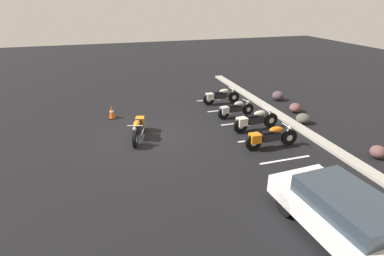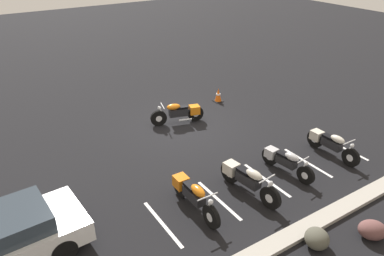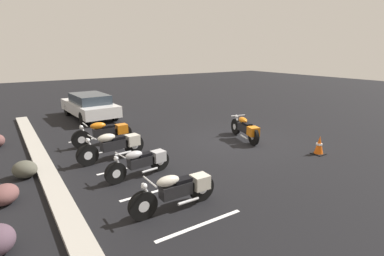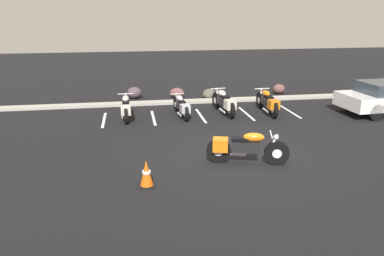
{
  "view_description": "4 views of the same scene",
  "coord_description": "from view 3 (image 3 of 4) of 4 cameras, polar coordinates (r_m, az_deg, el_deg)",
  "views": [
    {
      "loc": [
        11.73,
        -1.65,
        5.56
      ],
      "look_at": [
        0.57,
        1.75,
        0.45
      ],
      "focal_mm": 28.0,
      "sensor_mm": 36.0,
      "label": 1
    },
    {
      "loc": [
        6.95,
        11.47,
        6.93
      ],
      "look_at": [
        0.77,
        1.83,
        0.99
      ],
      "focal_mm": 35.0,
      "sensor_mm": 36.0,
      "label": 2
    },
    {
      "loc": [
        -8.55,
        7.67,
        3.51
      ],
      "look_at": [
        0.51,
        1.7,
        0.67
      ],
      "focal_mm": 28.0,
      "sensor_mm": 36.0,
      "label": 3
    },
    {
      "loc": [
        -3.03,
        -9.53,
        3.96
      ],
      "look_at": [
        -1.26,
        1.03,
        0.61
      ],
      "focal_mm": 35.0,
      "sensor_mm": 36.0,
      "label": 4
    }
  ],
  "objects": [
    {
      "name": "stall_line_0",
      "position": [
        6.5,
        1.62,
        -17.98
      ],
      "size": [
        0.1,
        2.1,
        0.0
      ],
      "primitive_type": "cube",
      "color": "white",
      "rests_on": "ground"
    },
    {
      "name": "parked_bike_1",
      "position": [
        8.67,
        -9.53,
        -6.38
      ],
      "size": [
        0.62,
        2.03,
        0.8
      ],
      "rotation": [
        0.0,
        0.0,
        1.69
      ],
      "color": "black",
      "rests_on": "ground"
    },
    {
      "name": "landscape_rock_2",
      "position": [
        9.73,
        -29.24,
        -6.89
      ],
      "size": [
        0.88,
        0.89,
        0.49
      ],
      "primitive_type": "ellipsoid",
      "rotation": [
        0.0,
        0.0,
        0.93
      ],
      "color": "#4E4E42",
      "rests_on": "ground"
    },
    {
      "name": "parked_bike_2",
      "position": [
        10.15,
        -14.44,
        -3.15
      ],
      "size": [
        0.69,
        2.32,
        0.91
      ],
      "rotation": [
        0.0,
        0.0,
        1.69
      ],
      "color": "black",
      "rests_on": "ground"
    },
    {
      "name": "parked_bike_0",
      "position": [
        6.89,
        -2.63,
        -11.68
      ],
      "size": [
        0.61,
        2.16,
        0.85
      ],
      "rotation": [
        0.0,
        0.0,
        1.57
      ],
      "color": "black",
      "rests_on": "ground"
    },
    {
      "name": "stall_line_4",
      "position": [
        12.88,
        -17.88,
        -1.85
      ],
      "size": [
        0.1,
        2.1,
        0.0
      ],
      "primitive_type": "cube",
      "color": "white",
      "rests_on": "ground"
    },
    {
      "name": "stall_line_3",
      "position": [
        11.16,
        -15.22,
        -4.18
      ],
      "size": [
        0.1,
        2.1,
        0.0
      ],
      "primitive_type": "cube",
      "color": "white",
      "rests_on": "ground"
    },
    {
      "name": "car_white",
      "position": [
        16.67,
        -18.93,
        4.11
      ],
      "size": [
        4.39,
        2.04,
        1.29
      ],
      "rotation": [
        0.0,
        0.0,
        0.06
      ],
      "color": "black",
      "rests_on": "ground"
    },
    {
      "name": "stall_line_1",
      "position": [
        7.91,
        -6.35,
        -11.74
      ],
      "size": [
        0.1,
        2.1,
        0.0
      ],
      "primitive_type": "cube",
      "color": "white",
      "rests_on": "ground"
    },
    {
      "name": "motorcycle_orange_featured",
      "position": [
        12.1,
        10.16,
        -0.13
      ],
      "size": [
        2.17,
        0.9,
        0.88
      ],
      "rotation": [
        0.0,
        0.0,
        -0.27
      ],
      "color": "black",
      "rests_on": "ground"
    },
    {
      "name": "concrete_curb",
      "position": [
        9.27,
        -25.44,
        -8.68
      ],
      "size": [
        18.0,
        0.5,
        0.12
      ],
      "primitive_type": "cube",
      "color": "#A8A399",
      "rests_on": "ground"
    },
    {
      "name": "parked_bike_3",
      "position": [
        11.82,
        -16.11,
        -0.79
      ],
      "size": [
        0.64,
        2.28,
        0.9
      ],
      "rotation": [
        0.0,
        0.0,
        1.57
      ],
      "color": "black",
      "rests_on": "ground"
    },
    {
      "name": "traffic_cone",
      "position": [
        11.24,
        23.06,
        -3.11
      ],
      "size": [
        0.4,
        0.4,
        0.65
      ],
      "color": "black",
      "rests_on": "ground"
    },
    {
      "name": "ground",
      "position": [
        12.01,
        8.16,
        -2.47
      ],
      "size": [
        60.0,
        60.0,
        0.0
      ],
      "primitive_type": "plane",
      "color": "black"
    },
    {
      "name": "landscape_rock_1",
      "position": [
        8.38,
        -32.19,
        -10.7
      ],
      "size": [
        0.92,
        0.9,
        0.48
      ],
      "primitive_type": "ellipsoid",
      "rotation": [
        0.0,
        0.0,
        2.48
      ],
      "color": "brown",
      "rests_on": "ground"
    },
    {
      "name": "stall_line_2",
      "position": [
        9.49,
        -11.58,
        -7.34
      ],
      "size": [
        0.1,
        2.1,
        0.0
      ],
      "primitive_type": "cube",
      "color": "white",
      "rests_on": "ground"
    }
  ]
}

